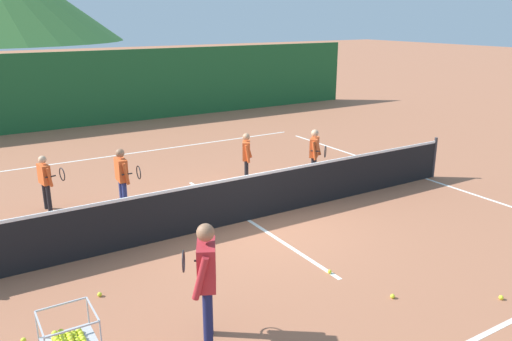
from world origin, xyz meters
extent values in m
plane|color=#A86647|center=(0.00, 0.00, 0.00)|extent=(120.00, 120.00, 0.00)
cube|color=white|center=(0.00, 6.40, 0.00)|extent=(10.62, 0.08, 0.01)
cube|color=white|center=(5.31, 0.00, 0.00)|extent=(0.08, 11.38, 0.01)
cube|color=white|center=(0.00, 0.00, 0.00)|extent=(0.08, 5.73, 0.01)
cylinder|color=#333338|center=(5.56, 0.00, 0.53)|extent=(0.08, 0.08, 1.05)
cube|color=black|center=(0.00, 0.00, 0.46)|extent=(11.05, 0.02, 0.92)
cube|color=white|center=(0.00, 0.00, 0.95)|extent=(11.05, 0.03, 0.06)
cylinder|color=#191E4C|center=(-2.57, -3.33, 0.40)|extent=(0.12, 0.12, 0.81)
cylinder|color=#191E4C|center=(-2.43, -3.06, 0.40)|extent=(0.12, 0.12, 0.81)
cube|color=#B2262D|center=(-2.50, -3.20, 1.09)|extent=(0.42, 0.53, 0.57)
sphere|color=#996B4C|center=(-2.50, -3.20, 1.52)|extent=(0.22, 0.22, 0.22)
cylinder|color=#B2262D|center=(-2.68, -3.41, 1.06)|extent=(0.23, 0.18, 0.55)
cylinder|color=#B2262D|center=(-2.41, -2.93, 1.05)|extent=(0.19, 0.15, 0.56)
torus|color=#262628|center=(-2.64, -2.81, 1.01)|extent=(0.15, 0.27, 0.29)
cylinder|color=black|center=(-2.42, -2.93, 1.01)|extent=(0.21, 0.13, 0.03)
cylinder|color=black|center=(-3.41, 2.86, 0.30)|extent=(0.09, 0.09, 0.60)
cylinder|color=black|center=(-3.37, 2.63, 0.30)|extent=(0.09, 0.09, 0.60)
cube|color=#E55926|center=(-3.39, 2.75, 0.81)|extent=(0.23, 0.38, 0.42)
sphere|color=#DBAD84|center=(-3.39, 2.75, 1.13)|extent=(0.17, 0.17, 0.17)
cylinder|color=#E55926|center=(-3.37, 2.96, 0.79)|extent=(0.17, 0.09, 0.41)
cylinder|color=#E55926|center=(-3.32, 2.55, 0.78)|extent=(0.13, 0.08, 0.41)
torus|color=#262628|center=(-3.06, 2.59, 0.80)|extent=(0.07, 0.29, 0.29)
cylinder|color=black|center=(-3.30, 2.55, 0.80)|extent=(0.22, 0.07, 0.03)
cylinder|color=navy|center=(-1.99, 1.99, 0.34)|extent=(0.10, 0.10, 0.68)
cylinder|color=navy|center=(-2.00, 1.73, 0.34)|extent=(0.10, 0.10, 0.68)
cube|color=#E55926|center=(-2.00, 1.86, 0.92)|extent=(0.21, 0.41, 0.48)
sphere|color=#996B4C|center=(-2.00, 1.86, 1.28)|extent=(0.19, 0.19, 0.19)
cylinder|color=#E55926|center=(-1.93, 2.09, 0.89)|extent=(0.19, 0.08, 0.47)
cylinder|color=#E55926|center=(-1.97, 1.63, 0.89)|extent=(0.14, 0.08, 0.47)
torus|color=#262628|center=(-1.71, 1.62, 0.88)|extent=(0.03, 0.29, 0.29)
cylinder|color=black|center=(-1.95, 1.63, 0.88)|extent=(0.22, 0.04, 0.03)
cylinder|color=black|center=(1.22, 2.14, 0.32)|extent=(0.10, 0.10, 0.64)
cylinder|color=black|center=(1.09, 1.93, 0.32)|extent=(0.10, 0.10, 0.64)
cube|color=#E55926|center=(1.15, 2.04, 0.87)|extent=(0.35, 0.42, 0.45)
sphere|color=tan|center=(1.15, 2.04, 1.21)|extent=(0.18, 0.18, 0.18)
cylinder|color=#E55926|center=(1.32, 2.19, 0.84)|extent=(0.18, 0.15, 0.44)
cylinder|color=#E55926|center=(1.07, 1.83, 0.83)|extent=(0.15, 0.13, 0.44)
cylinder|color=black|center=(2.77, 1.40, 0.33)|extent=(0.10, 0.10, 0.67)
cylinder|color=black|center=(2.59, 1.22, 0.33)|extent=(0.10, 0.10, 0.67)
cube|color=#E55926|center=(2.68, 1.31, 0.90)|extent=(0.41, 0.41, 0.47)
sphere|color=#DBAD84|center=(2.68, 1.31, 1.26)|extent=(0.18, 0.18, 0.18)
cylinder|color=#E55926|center=(2.89, 1.43, 0.87)|extent=(0.18, 0.18, 0.46)
cylinder|color=#E55926|center=(2.54, 1.13, 0.87)|extent=(0.15, 0.15, 0.46)
torus|color=#262628|center=(2.72, 0.93, 0.86)|extent=(0.23, 0.22, 0.29)
cylinder|color=black|center=(2.55, 1.11, 0.86)|extent=(0.17, 0.18, 0.03)
cylinder|color=#B7B7BC|center=(-3.88, -2.85, 0.45)|extent=(0.02, 0.02, 0.89)
cube|color=#B7B7BC|center=(-4.16, -2.85, 0.89)|extent=(0.56, 0.02, 0.02)
cube|color=#B7B7BC|center=(-4.16, -3.41, 0.89)|extent=(0.56, 0.02, 0.02)
cube|color=#B7B7BC|center=(-4.44, -3.13, 0.89)|extent=(0.02, 0.56, 0.02)
cube|color=#B7B7BC|center=(-3.88, -3.13, 0.89)|extent=(0.02, 0.56, 0.02)
sphere|color=yellow|center=(-4.28, -3.07, 0.59)|extent=(0.07, 0.07, 0.07)
sphere|color=yellow|center=(-4.29, -3.00, 0.58)|extent=(0.07, 0.07, 0.07)
sphere|color=yellow|center=(-4.23, -3.07, 0.58)|extent=(0.07, 0.07, 0.07)
sphere|color=yellow|center=(-4.23, -3.00, 0.59)|extent=(0.07, 0.07, 0.07)
sphere|color=yellow|center=(-4.16, -3.12, 0.59)|extent=(0.07, 0.07, 0.07)
sphere|color=yellow|center=(-4.16, -3.07, 0.59)|extent=(0.07, 0.07, 0.07)
sphere|color=yellow|center=(-4.16, -2.99, 0.58)|extent=(0.07, 0.07, 0.07)
sphere|color=yellow|center=(-4.09, -3.19, 0.59)|extent=(0.07, 0.07, 0.07)
sphere|color=yellow|center=(-4.09, -3.13, 0.58)|extent=(0.07, 0.07, 0.07)
sphere|color=yellow|center=(-4.10, -3.06, 0.59)|extent=(0.07, 0.07, 0.07)
sphere|color=yellow|center=(-4.10, -3.00, 0.59)|extent=(0.07, 0.07, 0.07)
sphere|color=yellow|center=(-4.03, -3.19, 0.59)|extent=(0.07, 0.07, 0.07)
sphere|color=yellow|center=(-4.03, -3.13, 0.58)|extent=(0.07, 0.07, 0.07)
sphere|color=yellow|center=(-4.02, -3.06, 0.58)|extent=(0.07, 0.07, 0.07)
sphere|color=yellow|center=(-4.03, -3.00, 0.58)|extent=(0.07, 0.07, 0.07)
sphere|color=yellow|center=(-4.29, -3.12, 0.64)|extent=(0.07, 0.07, 0.07)
sphere|color=yellow|center=(-4.29, -3.07, 0.64)|extent=(0.07, 0.07, 0.07)
sphere|color=yellow|center=(-4.29, -3.00, 0.64)|extent=(0.07, 0.07, 0.07)
sphere|color=yellow|center=(-4.22, -3.19, 0.64)|extent=(0.07, 0.07, 0.07)
sphere|color=yellow|center=(-4.23, -3.13, 0.64)|extent=(0.07, 0.07, 0.07)
sphere|color=yellow|center=(-4.22, -3.06, 0.63)|extent=(0.07, 0.07, 0.07)
sphere|color=yellow|center=(-4.22, -3.00, 0.64)|extent=(0.07, 0.07, 0.07)
sphere|color=yellow|center=(-4.16, -3.20, 0.64)|extent=(0.07, 0.07, 0.07)
sphere|color=yellow|center=(-4.15, -3.13, 0.64)|extent=(0.07, 0.07, 0.07)
sphere|color=yellow|center=(-4.15, -3.07, 0.64)|extent=(0.07, 0.07, 0.07)
sphere|color=yellow|center=(0.29, -3.70, 0.03)|extent=(0.07, 0.07, 0.07)
sphere|color=yellow|center=(-4.54, -1.98, 0.03)|extent=(0.07, 0.07, 0.07)
sphere|color=yellow|center=(-0.02, -2.62, 0.03)|extent=(0.07, 0.07, 0.07)
sphere|color=yellow|center=(1.63, -4.57, 0.03)|extent=(0.07, 0.07, 0.07)
sphere|color=yellow|center=(-3.40, -1.37, 0.03)|extent=(0.07, 0.07, 0.07)
cube|color=#1E5B2D|center=(0.00, 11.17, 1.39)|extent=(23.37, 0.08, 2.78)
camera|label=1|loc=(-4.92, -8.30, 4.02)|focal=35.61mm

